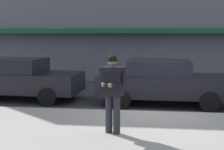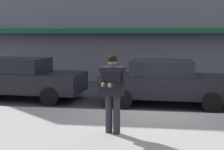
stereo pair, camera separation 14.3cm
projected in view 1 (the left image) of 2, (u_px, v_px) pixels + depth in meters
ground_plane at (151, 114)px, 9.51m from camera, size 80.00×80.00×0.00m
sidewalk at (200, 145)px, 6.57m from camera, size 32.00×5.30×0.14m
curb_paint_line at (184, 114)px, 9.44m from camera, size 28.00×0.12×0.01m
parked_sedan_near at (19, 78)px, 11.55m from camera, size 4.60×2.13×1.54m
parked_sedan_mid at (163, 82)px, 10.71m from camera, size 4.56×2.05×1.54m
man_texting_on_phone at (113, 85)px, 7.04m from camera, size 0.62×0.65×1.81m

